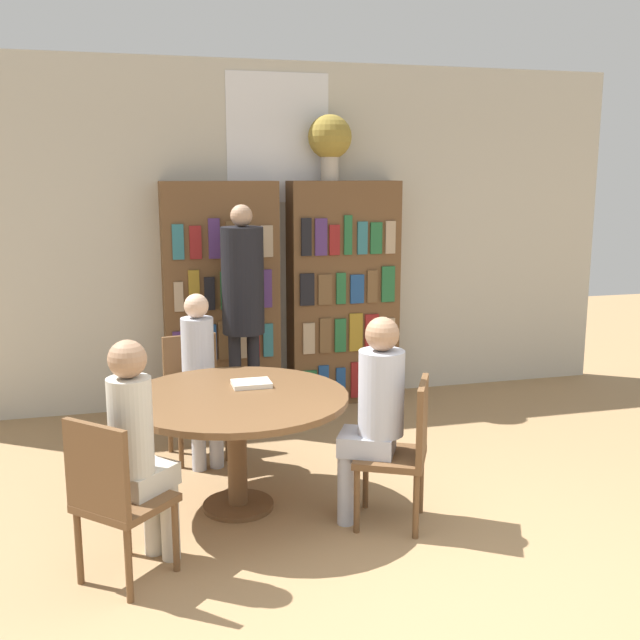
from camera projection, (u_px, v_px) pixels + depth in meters
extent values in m
plane|color=#9E7A51|center=(440.00, 615.00, 3.53)|extent=(16.00, 16.00, 0.00)
cube|color=beige|center=(278.00, 236.00, 6.67)|extent=(6.40, 0.06, 3.00)
cube|color=white|center=(278.00, 138.00, 6.47)|extent=(0.90, 0.01, 1.10)
cube|color=brown|center=(221.00, 298.00, 6.45)|extent=(0.98, 0.32, 1.99)
cube|color=navy|center=(183.00, 394.00, 6.34)|extent=(0.11, 0.02, 0.30)
cube|color=#2D707A|center=(196.00, 392.00, 6.37)|extent=(0.08, 0.02, 0.32)
cube|color=navy|center=(211.00, 393.00, 6.40)|extent=(0.11, 0.02, 0.27)
cube|color=tan|center=(225.00, 392.00, 6.43)|extent=(0.10, 0.02, 0.28)
cube|color=navy|center=(241.00, 393.00, 6.47)|extent=(0.11, 0.02, 0.25)
cube|color=#4C2D6B|center=(255.00, 388.00, 6.50)|extent=(0.10, 0.02, 0.31)
cube|color=#4C2D6B|center=(270.00, 387.00, 6.53)|extent=(0.09, 0.02, 0.30)
cube|color=#4C2D6B|center=(180.00, 347.00, 6.26)|extent=(0.11, 0.02, 0.26)
cube|color=#236638|center=(196.00, 342.00, 6.29)|extent=(0.08, 0.02, 0.32)
cube|color=navy|center=(211.00, 342.00, 6.32)|extent=(0.09, 0.02, 0.31)
cube|color=brown|center=(225.00, 340.00, 6.35)|extent=(0.11, 0.02, 0.34)
cube|color=tan|center=(240.00, 342.00, 6.39)|extent=(0.11, 0.02, 0.28)
cube|color=maroon|center=(254.00, 338.00, 6.41)|extent=(0.10, 0.02, 0.34)
cube|color=#2D707A|center=(268.00, 340.00, 6.45)|extent=(0.09, 0.02, 0.29)
cube|color=tan|center=(179.00, 297.00, 6.18)|extent=(0.08, 0.02, 0.25)
cube|color=olive|center=(194.00, 291.00, 6.20)|extent=(0.09, 0.02, 0.34)
cube|color=black|center=(210.00, 294.00, 6.24)|extent=(0.09, 0.02, 0.28)
cube|color=#236638|center=(225.00, 291.00, 6.27)|extent=(0.07, 0.02, 0.32)
cube|color=black|center=(238.00, 289.00, 6.30)|extent=(0.09, 0.02, 0.34)
cube|color=brown|center=(254.00, 290.00, 6.33)|extent=(0.10, 0.02, 0.32)
cube|color=#4C2D6B|center=(267.00, 289.00, 6.36)|extent=(0.08, 0.02, 0.33)
cube|color=#2D707A|center=(178.00, 242.00, 6.10)|extent=(0.09, 0.02, 0.29)
cube|color=maroon|center=(195.00, 242.00, 6.13)|extent=(0.10, 0.02, 0.27)
cube|color=#4C2D6B|center=(214.00, 239.00, 6.17)|extent=(0.09, 0.02, 0.33)
cube|color=brown|center=(232.00, 240.00, 6.21)|extent=(0.10, 0.02, 0.31)
cube|color=#2D707A|center=(248.00, 242.00, 6.25)|extent=(0.12, 0.02, 0.26)
cube|color=tan|center=(267.00, 241.00, 6.29)|extent=(0.10, 0.02, 0.27)
cube|color=brown|center=(343.00, 293.00, 6.73)|extent=(0.98, 0.32, 1.99)
cube|color=#236638|center=(309.00, 386.00, 6.63)|extent=(0.13, 0.02, 0.28)
cube|color=navy|center=(324.00, 383.00, 6.66)|extent=(0.09, 0.02, 0.32)
cube|color=navy|center=(341.00, 383.00, 6.70)|extent=(0.08, 0.02, 0.28)
cube|color=maroon|center=(356.00, 380.00, 6.73)|extent=(0.09, 0.02, 0.33)
cube|color=tan|center=(371.00, 378.00, 6.77)|extent=(0.10, 0.02, 0.34)
cube|color=brown|center=(386.00, 380.00, 6.81)|extent=(0.09, 0.02, 0.28)
cube|color=tan|center=(309.00, 338.00, 6.54)|extent=(0.10, 0.02, 0.28)
cube|color=brown|center=(325.00, 336.00, 6.58)|extent=(0.10, 0.02, 0.31)
cube|color=#236638|center=(340.00, 335.00, 6.61)|extent=(0.10, 0.02, 0.30)
cube|color=olive|center=(356.00, 332.00, 6.65)|extent=(0.12, 0.02, 0.34)
cube|color=maroon|center=(372.00, 332.00, 6.69)|extent=(0.13, 0.02, 0.33)
cube|color=tan|center=(388.00, 334.00, 6.73)|extent=(0.13, 0.02, 0.28)
cube|color=black|center=(307.00, 290.00, 6.46)|extent=(0.13, 0.02, 0.28)
cube|color=brown|center=(325.00, 290.00, 6.50)|extent=(0.12, 0.02, 0.27)
cube|color=#236638|center=(341.00, 288.00, 6.53)|extent=(0.09, 0.02, 0.27)
cube|color=navy|center=(357.00, 289.00, 6.57)|extent=(0.12, 0.02, 0.25)
cube|color=brown|center=(372.00, 286.00, 6.61)|extent=(0.09, 0.02, 0.29)
cube|color=#236638|center=(388.00, 284.00, 6.64)|extent=(0.12, 0.02, 0.32)
cube|color=black|center=(306.00, 237.00, 6.37)|extent=(0.09, 0.02, 0.32)
cube|color=#4C2D6B|center=(321.00, 237.00, 6.40)|extent=(0.11, 0.02, 0.32)
cube|color=maroon|center=(334.00, 240.00, 6.44)|extent=(0.09, 0.02, 0.26)
cube|color=#236638|center=(348.00, 235.00, 6.46)|extent=(0.07, 0.02, 0.34)
cube|color=#2D707A|center=(362.00, 238.00, 6.50)|extent=(0.09, 0.02, 0.28)
cube|color=#236638|center=(376.00, 238.00, 6.53)|extent=(0.11, 0.02, 0.28)
cube|color=tan|center=(390.00, 237.00, 6.56)|extent=(0.09, 0.02, 0.28)
cylinder|color=#B7AD9E|center=(330.00, 168.00, 6.48)|extent=(0.15, 0.15, 0.22)
sphere|color=olive|center=(330.00, 137.00, 6.43)|extent=(0.38, 0.38, 0.38)
cylinder|color=brown|center=(238.00, 505.00, 4.66)|extent=(0.44, 0.44, 0.03)
cylinder|color=brown|center=(237.00, 453.00, 4.60)|extent=(0.12, 0.12, 0.66)
cylinder|color=brown|center=(236.00, 398.00, 4.53)|extent=(1.37, 1.37, 0.04)
cube|color=brown|center=(126.00, 503.00, 3.78)|extent=(0.57, 0.57, 0.04)
cube|color=brown|center=(96.00, 469.00, 3.58)|extent=(0.31, 0.31, 0.45)
cylinder|color=brown|center=(127.00, 521.00, 4.05)|extent=(0.04, 0.04, 0.39)
cylinder|color=brown|center=(176.00, 536.00, 3.89)|extent=(0.04, 0.04, 0.39)
cylinder|color=brown|center=(79.00, 548.00, 3.77)|extent=(0.04, 0.04, 0.39)
cylinder|color=brown|center=(129.00, 565.00, 3.60)|extent=(0.04, 0.04, 0.39)
cube|color=brown|center=(197.00, 403.00, 5.43)|extent=(0.46, 0.46, 0.04)
cube|color=brown|center=(190.00, 365.00, 5.55)|extent=(0.40, 0.10, 0.45)
cylinder|color=brown|center=(227.00, 435.00, 5.39)|extent=(0.04, 0.04, 0.39)
cylinder|color=brown|center=(181.00, 442.00, 5.26)|extent=(0.04, 0.04, 0.39)
cylinder|color=brown|center=(214.00, 421.00, 5.70)|extent=(0.04, 0.04, 0.39)
cylinder|color=brown|center=(170.00, 427.00, 5.56)|extent=(0.04, 0.04, 0.39)
cube|color=brown|center=(390.00, 457.00, 4.39)|extent=(0.54, 0.54, 0.04)
cube|color=brown|center=(422.00, 419.00, 4.31)|extent=(0.21, 0.37, 0.45)
cylinder|color=brown|center=(357.00, 501.00, 4.31)|extent=(0.04, 0.04, 0.39)
cylinder|color=brown|center=(366.00, 478.00, 4.63)|extent=(0.04, 0.04, 0.39)
cylinder|color=brown|center=(416.00, 506.00, 4.24)|extent=(0.04, 0.04, 0.39)
cylinder|color=brown|center=(421.00, 482.00, 4.56)|extent=(0.04, 0.04, 0.39)
cube|color=#B2B7C6|center=(202.00, 398.00, 5.29)|extent=(0.28, 0.35, 0.12)
cylinder|color=#B2B7C6|center=(198.00, 353.00, 5.31)|extent=(0.23, 0.23, 0.50)
sphere|color=#DBB293|center=(196.00, 306.00, 5.24)|extent=(0.17, 0.17, 0.17)
cylinder|color=#B2B7C6|center=(216.00, 438.00, 5.27)|extent=(0.10, 0.10, 0.43)
cylinder|color=#B2B7C6|center=(199.00, 441.00, 5.22)|extent=(0.10, 0.10, 0.43)
cube|color=#B2B7C6|center=(367.00, 443.00, 4.41)|extent=(0.41, 0.38, 0.12)
cylinder|color=#B2B7C6|center=(381.00, 393.00, 4.33)|extent=(0.27, 0.27, 0.50)
sphere|color=#A37A5B|center=(382.00, 334.00, 4.26)|extent=(0.20, 0.20, 0.20)
cylinder|color=#B2B7C6|center=(346.00, 490.00, 4.41)|extent=(0.10, 0.10, 0.43)
cylinder|color=#B2B7C6|center=(350.00, 480.00, 4.55)|extent=(0.10, 0.10, 0.43)
cube|color=beige|center=(145.00, 478.00, 3.89)|extent=(0.38, 0.38, 0.12)
cylinder|color=beige|center=(131.00, 426.00, 3.76)|extent=(0.22, 0.22, 0.50)
sphere|color=#A37A5B|center=(127.00, 359.00, 3.69)|extent=(0.19, 0.19, 0.19)
cylinder|color=beige|center=(153.00, 516.00, 4.07)|extent=(0.10, 0.10, 0.43)
cylinder|color=beige|center=(170.00, 522.00, 4.01)|extent=(0.10, 0.10, 0.43)
cylinder|color=black|center=(235.00, 380.00, 6.09)|extent=(0.10, 0.10, 0.79)
cylinder|color=black|center=(254.00, 379.00, 6.12)|extent=(0.10, 0.10, 0.79)
cylinder|color=black|center=(243.00, 281.00, 5.95)|extent=(0.34, 0.34, 0.85)
sphere|color=tan|center=(241.00, 216.00, 5.85)|extent=(0.17, 0.17, 0.17)
cylinder|color=black|center=(249.00, 250.00, 6.21)|extent=(0.07, 0.30, 0.07)
cube|color=silver|center=(251.00, 384.00, 4.72)|extent=(0.24, 0.18, 0.03)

